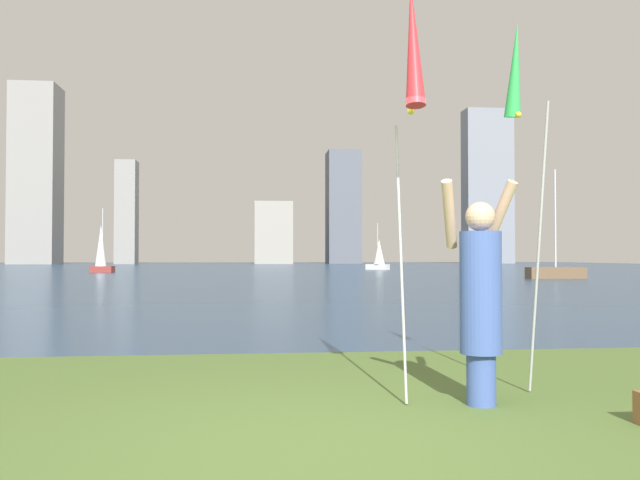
{
  "coord_description": "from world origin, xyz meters",
  "views": [
    {
      "loc": [
        -0.43,
        -4.28,
        1.25
      ],
      "look_at": [
        1.77,
        16.54,
        1.75
      ],
      "focal_mm": 36.82,
      "sensor_mm": 36.0,
      "label": 1
    }
  ],
  "objects_px": {
    "kite_flag_right": "(516,80)",
    "sailboat_7": "(101,252)",
    "kite_flag_left": "(412,53)",
    "person": "(480,293)",
    "sailboat_8": "(556,271)",
    "sailboat_6": "(379,256)"
  },
  "relations": [
    {
      "from": "kite_flag_right",
      "to": "sailboat_8",
      "type": "relative_size",
      "value": 0.58
    },
    {
      "from": "person",
      "to": "kite_flag_right",
      "type": "height_order",
      "value": "kite_flag_right"
    },
    {
      "from": "person",
      "to": "sailboat_8",
      "type": "height_order",
      "value": "sailboat_8"
    },
    {
      "from": "kite_flag_left",
      "to": "sailboat_7",
      "type": "height_order",
      "value": "sailboat_7"
    },
    {
      "from": "kite_flag_left",
      "to": "sailboat_6",
      "type": "relative_size",
      "value": 0.84
    },
    {
      "from": "sailboat_7",
      "to": "kite_flag_right",
      "type": "bearing_deg",
      "value": -72.89
    },
    {
      "from": "person",
      "to": "sailboat_7",
      "type": "distance_m",
      "value": 47.01
    },
    {
      "from": "person",
      "to": "sailboat_7",
      "type": "xyz_separation_m",
      "value": [
        -13.06,
        45.16,
        0.62
      ]
    },
    {
      "from": "kite_flag_right",
      "to": "sailboat_6",
      "type": "xyz_separation_m",
      "value": [
        8.86,
        51.78,
        -1.69
      ]
    },
    {
      "from": "kite_flag_right",
      "to": "sailboat_7",
      "type": "xyz_separation_m",
      "value": [
        -13.69,
        44.46,
        -1.39
      ]
    },
    {
      "from": "sailboat_8",
      "to": "kite_flag_left",
      "type": "bearing_deg",
      "value": -117.7
    },
    {
      "from": "sailboat_6",
      "to": "sailboat_7",
      "type": "height_order",
      "value": "sailboat_7"
    },
    {
      "from": "kite_flag_right",
      "to": "sailboat_7",
      "type": "distance_m",
      "value": 46.54
    },
    {
      "from": "person",
      "to": "sailboat_6",
      "type": "xyz_separation_m",
      "value": [
        9.48,
        52.48,
        0.32
      ]
    },
    {
      "from": "kite_flag_left",
      "to": "sailboat_7",
      "type": "bearing_deg",
      "value": 105.34
    },
    {
      "from": "sailboat_6",
      "to": "sailboat_7",
      "type": "distance_m",
      "value": 23.71
    },
    {
      "from": "sailboat_6",
      "to": "sailboat_7",
      "type": "xyz_separation_m",
      "value": [
        -22.55,
        -7.32,
        0.3
      ]
    },
    {
      "from": "sailboat_6",
      "to": "kite_flag_right",
      "type": "bearing_deg",
      "value": -99.71
    },
    {
      "from": "kite_flag_left",
      "to": "sailboat_8",
      "type": "relative_size",
      "value": 0.59
    },
    {
      "from": "person",
      "to": "sailboat_7",
      "type": "relative_size",
      "value": 0.4
    },
    {
      "from": "kite_flag_left",
      "to": "sailboat_8",
      "type": "xyz_separation_m",
      "value": [
        15.32,
        29.18,
        -2.5
      ]
    },
    {
      "from": "sailboat_8",
      "to": "kite_flag_right",
      "type": "bearing_deg",
      "value": -116.45
    }
  ]
}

